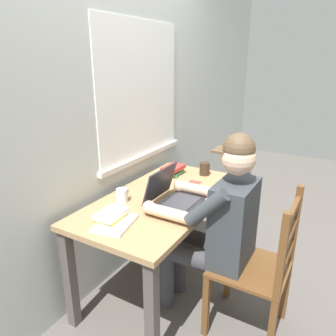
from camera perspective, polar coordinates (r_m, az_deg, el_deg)
name	(u,v)px	position (r m, az deg, el deg)	size (l,w,h in m)	color
ground_plane	(164,283)	(2.55, -0.73, -19.85)	(8.00, 8.00, 0.00)	#56514C
back_wall	(110,104)	(2.25, -10.27, 11.11)	(6.00, 0.08, 2.60)	beige
desk	(164,210)	(2.21, -0.80, -7.47)	(1.32, 0.69, 0.71)	#9E7A51
seated_person	(217,222)	(1.96, 8.67, -9.51)	(0.50, 0.60, 1.23)	#33383D
wooden_chair	(260,268)	(2.01, 16.09, -16.75)	(0.42, 0.42, 0.92)	brown
laptop	(172,196)	(2.05, 0.71, -4.96)	(0.33, 0.30, 0.23)	#232328
computer_mouse	(204,188)	(2.27, 6.42, -3.64)	(0.06, 0.10, 0.03)	black
coffee_mug_white	(122,195)	(2.10, -8.18, -4.83)	(0.11, 0.07, 0.09)	white
coffee_mug_dark	(205,169)	(2.57, 6.57, -0.11)	(0.12, 0.08, 0.10)	#38281E
book_stack_main	(173,170)	(2.56, 0.94, -0.34)	(0.20, 0.15, 0.07)	#38844C
book_stack_side	(112,216)	(1.87, -10.05, -8.44)	(0.19, 0.14, 0.06)	gold
paper_pile_near_laptop	(203,194)	(2.20, 6.21, -4.71)	(0.19, 0.20, 0.01)	white
paper_pile_back_corner	(115,223)	(1.84, -9.44, -9.70)	(0.25, 0.18, 0.02)	silver
landscape_photo_print	(193,184)	(2.39, 4.49, -2.81)	(0.13, 0.09, 0.00)	#C63D33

